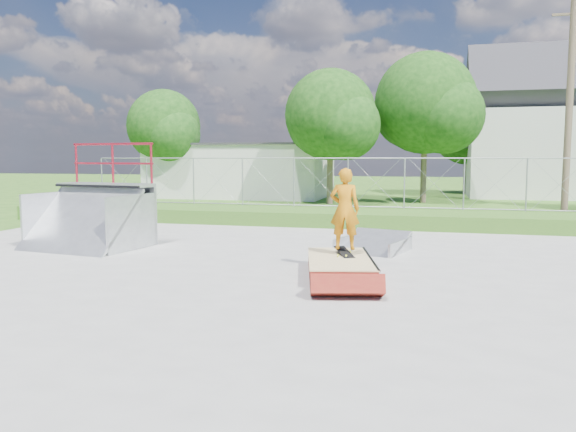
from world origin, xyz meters
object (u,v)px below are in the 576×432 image
object	(u,v)px
flat_bank_ramp	(373,243)
skater	(345,212)
quarter_pipe	(85,196)
grind_box	(340,267)

from	to	relation	value
flat_bank_ramp	skater	xyz separation A→B (m)	(-0.30, -2.59, 1.00)
quarter_pipe	flat_bank_ramp	world-z (taller)	quarter_pipe
grind_box	skater	size ratio (longest dim) A/B	1.68
quarter_pipe	skater	distance (m)	6.93
flat_bank_ramp	quarter_pipe	bearing A→B (deg)	-153.59
grind_box	flat_bank_ramp	world-z (taller)	flat_bank_ramp
skater	grind_box	bearing A→B (deg)	81.74
flat_bank_ramp	skater	world-z (taller)	skater
grind_box	skater	distance (m)	1.10
flat_bank_ramp	skater	distance (m)	2.80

